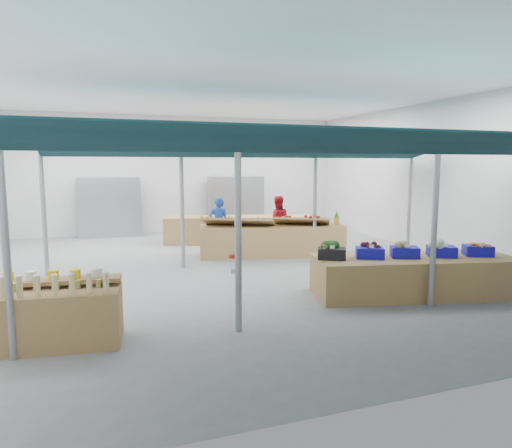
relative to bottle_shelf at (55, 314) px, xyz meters
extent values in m
plane|color=slate|center=(3.52, 3.64, -0.43)|extent=(13.00, 13.00, 0.00)
plane|color=silver|center=(3.52, 3.64, 3.77)|extent=(13.00, 13.00, 0.00)
plane|color=silver|center=(3.52, 10.14, 1.67)|extent=(12.00, 0.00, 12.00)
plane|color=silver|center=(9.52, 3.64, 1.67)|extent=(0.00, 13.00, 13.00)
cylinder|color=gray|center=(-0.48, -0.36, 1.07)|extent=(0.10, 0.10, 3.00)
cylinder|color=gray|center=(-0.48, 4.14, 1.07)|extent=(0.10, 0.10, 3.00)
cylinder|color=gray|center=(2.52, -0.36, 1.07)|extent=(0.10, 0.10, 3.00)
cylinder|color=gray|center=(2.52, 4.14, 1.07)|extent=(0.10, 0.10, 3.00)
cylinder|color=gray|center=(6.02, -0.36, 1.07)|extent=(0.10, 0.10, 3.00)
cylinder|color=gray|center=(6.02, 4.14, 1.07)|extent=(0.10, 0.10, 3.00)
cylinder|color=gray|center=(9.02, 4.14, 1.07)|extent=(0.10, 0.10, 3.00)
cylinder|color=gray|center=(4.27, -0.36, 2.42)|extent=(10.00, 0.06, 0.06)
cylinder|color=gray|center=(4.27, 4.14, 2.42)|extent=(10.00, 0.06, 0.06)
cube|color=#0A2A2D|center=(4.27, -1.01, 2.35)|extent=(9.50, 1.28, 0.30)
cube|color=#0A2A2D|center=(4.27, 0.29, 2.35)|extent=(9.50, 1.28, 0.30)
cube|color=#0A2A2D|center=(4.27, 3.49, 2.35)|extent=(9.50, 1.28, 0.30)
cube|color=#0A2A2D|center=(4.27, 4.79, 2.35)|extent=(9.50, 1.28, 0.30)
cube|color=#B23F33|center=(1.02, 9.64, 0.57)|extent=(2.00, 0.50, 2.00)
cube|color=#B23F33|center=(5.52, 9.64, 0.57)|extent=(2.00, 0.50, 2.00)
cube|color=olive|center=(-0.01, -0.04, -0.04)|extent=(1.83, 1.00, 0.77)
cube|color=#997247|center=(0.03, 0.20, 0.42)|extent=(1.77, 0.57, 0.06)
cube|color=olive|center=(6.24, 0.37, -0.06)|extent=(3.95, 2.08, 0.73)
cube|color=olive|center=(5.07, 4.77, -0.01)|extent=(3.98, 1.80, 0.83)
cube|color=olive|center=(4.85, 7.01, 0.00)|extent=(4.76, 2.17, 0.84)
imported|color=#1940A4|center=(3.87, 5.87, 0.35)|extent=(0.64, 0.49, 1.55)
imported|color=red|center=(5.67, 5.87, 0.35)|extent=(0.87, 0.75, 1.55)
cube|color=black|center=(4.66, 0.73, 0.41)|extent=(0.60, 0.54, 0.20)
cube|color=white|center=(4.56, 0.54, 0.57)|extent=(0.08, 0.04, 0.06)
cube|color=#120FA8|center=(5.37, 0.57, 0.41)|extent=(0.60, 0.54, 0.20)
cube|color=white|center=(5.28, 0.37, 0.57)|extent=(0.08, 0.04, 0.06)
cube|color=#120FA8|center=(6.04, 0.41, 0.41)|extent=(0.60, 0.54, 0.20)
cube|color=white|center=(5.94, 0.22, 0.57)|extent=(0.08, 0.04, 0.06)
cube|color=#120FA8|center=(6.75, 0.25, 0.41)|extent=(0.60, 0.54, 0.20)
cube|color=white|center=(6.65, 0.05, 0.57)|extent=(0.08, 0.04, 0.06)
cube|color=#120FA8|center=(7.46, 0.08, 0.41)|extent=(0.60, 0.54, 0.20)
cube|color=white|center=(7.36, -0.12, 0.57)|extent=(0.08, 0.04, 0.06)
sphere|color=brown|center=(4.48, 0.65, 0.55)|extent=(0.09, 0.09, 0.09)
sphere|color=brown|center=(4.43, 0.63, 0.59)|extent=(0.06, 0.06, 0.06)
cylinder|color=red|center=(2.49, -0.17, 0.67)|extent=(0.12, 0.12, 0.05)
cube|color=white|center=(2.49, -0.23, 0.45)|extent=(0.10, 0.01, 0.07)
cube|color=#997247|center=(4.15, 4.90, 0.53)|extent=(2.00, 1.47, 0.26)
cube|color=#997247|center=(5.81, 4.50, 0.53)|extent=(1.65, 1.29, 0.26)
cylinder|color=#8C6019|center=(6.75, 4.27, 0.52)|extent=(0.14, 0.14, 0.22)
cone|color=#26661E|center=(6.75, 4.27, 0.71)|extent=(0.12, 0.12, 0.18)
camera|label=1|loc=(0.60, -6.61, 2.04)|focal=32.00mm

